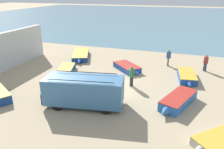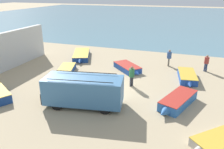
{
  "view_description": "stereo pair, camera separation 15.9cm",
  "coord_description": "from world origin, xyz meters",
  "px_view_note": "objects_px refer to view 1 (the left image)",
  "views": [
    {
      "loc": [
        5.38,
        -15.49,
        7.44
      ],
      "look_at": [
        0.12,
        0.18,
        1.0
      ],
      "focal_mm": 35.0,
      "sensor_mm": 36.0,
      "label": 1
    },
    {
      "loc": [
        5.53,
        -15.44,
        7.44
      ],
      "look_at": [
        0.12,
        0.18,
        1.0
      ],
      "focal_mm": 35.0,
      "sensor_mm": 36.0,
      "label": 2
    }
  ],
  "objects_px": {
    "fisherman_2": "(169,56)",
    "fishing_rowboat_1": "(65,72)",
    "fishing_rowboat_0": "(187,76)",
    "fisherman_1": "(206,61)",
    "parked_van": "(84,90)",
    "fishing_rowboat_6": "(224,141)",
    "fishing_rowboat_5": "(81,55)",
    "fishing_rowboat_3": "(177,101)",
    "fishing_rowboat_2": "(127,68)",
    "fisherman_0": "(132,74)"
  },
  "relations": [
    {
      "from": "fishing_rowboat_0",
      "to": "fisherman_1",
      "type": "xyz_separation_m",
      "value": [
        1.62,
        2.86,
        0.69
      ]
    },
    {
      "from": "fisherman_2",
      "to": "fishing_rowboat_2",
      "type": "bearing_deg",
      "value": 34.68
    },
    {
      "from": "fishing_rowboat_3",
      "to": "fisherman_0",
      "type": "height_order",
      "value": "fisherman_0"
    },
    {
      "from": "fisherman_1",
      "to": "fisherman_2",
      "type": "height_order",
      "value": "fisherman_2"
    },
    {
      "from": "fishing_rowboat_3",
      "to": "fishing_rowboat_6",
      "type": "relative_size",
      "value": 1.19
    },
    {
      "from": "parked_van",
      "to": "fishing_rowboat_1",
      "type": "distance_m",
      "value": 6.34
    },
    {
      "from": "fishing_rowboat_6",
      "to": "fisherman_2",
      "type": "relative_size",
      "value": 2.08
    },
    {
      "from": "fisherman_2",
      "to": "fishing_rowboat_1",
      "type": "bearing_deg",
      "value": 31.75
    },
    {
      "from": "fishing_rowboat_3",
      "to": "fisherman_1",
      "type": "bearing_deg",
      "value": -174.02
    },
    {
      "from": "fishing_rowboat_3",
      "to": "fisherman_2",
      "type": "distance_m",
      "value": 8.53
    },
    {
      "from": "fishing_rowboat_0",
      "to": "fisherman_1",
      "type": "relative_size",
      "value": 2.49
    },
    {
      "from": "parked_van",
      "to": "fishing_rowboat_6",
      "type": "distance_m",
      "value": 8.67
    },
    {
      "from": "fishing_rowboat_0",
      "to": "fisherman_2",
      "type": "xyz_separation_m",
      "value": [
        -1.93,
        3.3,
        0.75
      ]
    },
    {
      "from": "fishing_rowboat_3",
      "to": "fisherman_1",
      "type": "xyz_separation_m",
      "value": [
        2.18,
        7.94,
        0.64
      ]
    },
    {
      "from": "fishing_rowboat_1",
      "to": "fisherman_0",
      "type": "xyz_separation_m",
      "value": [
        6.5,
        -0.45,
        0.77
      ]
    },
    {
      "from": "fishing_rowboat_5",
      "to": "fisherman_1",
      "type": "bearing_deg",
      "value": 66.64
    },
    {
      "from": "parked_van",
      "to": "fishing_rowboat_1",
      "type": "xyz_separation_m",
      "value": [
        -4.22,
        4.65,
        -0.87
      ]
    },
    {
      "from": "fisherman_0",
      "to": "fishing_rowboat_6",
      "type": "bearing_deg",
      "value": 172.08
    },
    {
      "from": "fishing_rowboat_5",
      "to": "fisherman_1",
      "type": "distance_m",
      "value": 13.52
    },
    {
      "from": "fishing_rowboat_6",
      "to": "fishing_rowboat_5",
      "type": "bearing_deg",
      "value": -84.07
    },
    {
      "from": "fishing_rowboat_2",
      "to": "fishing_rowboat_5",
      "type": "bearing_deg",
      "value": -156.81
    },
    {
      "from": "fishing_rowboat_0",
      "to": "fisherman_0",
      "type": "xyz_separation_m",
      "value": [
        -4.31,
        -2.91,
        0.74
      ]
    },
    {
      "from": "fishing_rowboat_1",
      "to": "fishing_rowboat_2",
      "type": "relative_size",
      "value": 1.47
    },
    {
      "from": "fishing_rowboat_0",
      "to": "fishing_rowboat_5",
      "type": "distance_m",
      "value": 12.26
    },
    {
      "from": "parked_van",
      "to": "fisherman_2",
      "type": "xyz_separation_m",
      "value": [
        4.66,
        10.42,
        -0.1
      ]
    },
    {
      "from": "fishing_rowboat_0",
      "to": "fishing_rowboat_6",
      "type": "xyz_separation_m",
      "value": [
        1.91,
        -8.61,
        -0.03
      ]
    },
    {
      "from": "fishing_rowboat_2",
      "to": "fishing_rowboat_3",
      "type": "bearing_deg",
      "value": -4.47
    },
    {
      "from": "fishing_rowboat_3",
      "to": "fishing_rowboat_6",
      "type": "xyz_separation_m",
      "value": [
        2.46,
        -3.53,
        -0.07
      ]
    },
    {
      "from": "fisherman_2",
      "to": "parked_van",
      "type": "bearing_deg",
      "value": 64.63
    },
    {
      "from": "fishing_rowboat_1",
      "to": "parked_van",
      "type": "bearing_deg",
      "value": 24.7
    },
    {
      "from": "fishing_rowboat_2",
      "to": "fishing_rowboat_6",
      "type": "height_order",
      "value": "fishing_rowboat_2"
    },
    {
      "from": "fisherman_0",
      "to": "fishing_rowboat_0",
      "type": "bearing_deg",
      "value": -111.41
    },
    {
      "from": "fishing_rowboat_3",
      "to": "parked_van",
      "type": "bearing_deg",
      "value": -50.04
    },
    {
      "from": "fishing_rowboat_3",
      "to": "fisherman_2",
      "type": "relative_size",
      "value": 2.48
    },
    {
      "from": "fishing_rowboat_1",
      "to": "fisherman_1",
      "type": "distance_m",
      "value": 13.55
    },
    {
      "from": "fishing_rowboat_6",
      "to": "fisherman_0",
      "type": "relative_size",
      "value": 2.09
    },
    {
      "from": "fisherman_0",
      "to": "fisherman_1",
      "type": "xyz_separation_m",
      "value": [
        5.94,
        5.77,
        -0.05
      ]
    },
    {
      "from": "fisherman_0",
      "to": "fishing_rowboat_5",
      "type": "bearing_deg",
      "value": -3.74
    },
    {
      "from": "fishing_rowboat_1",
      "to": "fisherman_0",
      "type": "distance_m",
      "value": 6.56
    },
    {
      "from": "fishing_rowboat_1",
      "to": "fisherman_0",
      "type": "height_order",
      "value": "fisherman_0"
    },
    {
      "from": "fisherman_1",
      "to": "fisherman_0",
      "type": "bearing_deg",
      "value": -60.97
    },
    {
      "from": "parked_van",
      "to": "fishing_rowboat_3",
      "type": "distance_m",
      "value": 6.43
    },
    {
      "from": "fishing_rowboat_5",
      "to": "parked_van",
      "type": "bearing_deg",
      "value": 4.91
    },
    {
      "from": "fishing_rowboat_5",
      "to": "fisherman_2",
      "type": "distance_m",
      "value": 9.97
    },
    {
      "from": "fishing_rowboat_3",
      "to": "fishing_rowboat_5",
      "type": "distance_m",
      "value": 13.94
    },
    {
      "from": "fishing_rowboat_5",
      "to": "fishing_rowboat_3",
      "type": "bearing_deg",
      "value": 31.78
    },
    {
      "from": "fishing_rowboat_1",
      "to": "fishing_rowboat_3",
      "type": "xyz_separation_m",
      "value": [
        10.26,
        -2.61,
        0.07
      ]
    },
    {
      "from": "fishing_rowboat_1",
      "to": "fishing_rowboat_6",
      "type": "height_order",
      "value": "fishing_rowboat_1"
    },
    {
      "from": "fishing_rowboat_5",
      "to": "fisherman_1",
      "type": "relative_size",
      "value": 3.33
    },
    {
      "from": "fishing_rowboat_0",
      "to": "fisherman_0",
      "type": "height_order",
      "value": "fisherman_0"
    }
  ]
}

